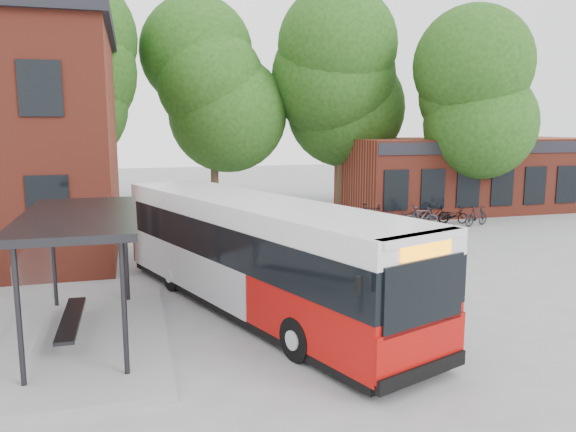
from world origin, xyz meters
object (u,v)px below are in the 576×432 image
object	(u,v)px
city_bus	(255,255)
bicycle_1	(370,215)
bus_shelter	(83,277)
bicycle_3	(421,218)
bicycle_5	(435,214)
bicycle_6	(453,216)
bicycle_7	(476,216)
bicycle_4	(407,217)
bicycle_0	(356,220)
bicycle_2	(383,220)

from	to	relation	value
city_bus	bicycle_1	distance (m)	12.82
bus_shelter	bicycle_3	xyz separation A→B (m)	(13.89, 10.15, -0.93)
bicycle_5	bicycle_6	bearing A→B (deg)	-103.89
bicycle_1	bicycle_7	distance (m)	5.07
city_bus	bicycle_4	distance (m)	13.59
bicycle_5	bicycle_7	bearing A→B (deg)	-112.79
bicycle_0	bicycle_3	distance (m)	2.99
bicycle_0	bicycle_6	distance (m)	5.01
city_bus	bicycle_1	world-z (taller)	city_bus
bicycle_3	bicycle_7	world-z (taller)	bicycle_3
city_bus	bicycle_6	bearing A→B (deg)	19.37
bicycle_5	bicycle_7	xyz separation A→B (m)	(1.57, -1.11, 0.03)
bus_shelter	bicycle_6	xyz separation A→B (m)	(16.00, 10.85, -1.04)
city_bus	bicycle_7	world-z (taller)	city_bus
bicycle_5	bicycle_1	bearing A→B (deg)	102.85
bicycle_2	bicycle_4	bearing A→B (deg)	-63.41
bicycle_6	bicycle_7	distance (m)	1.08
bicycle_1	bicycle_3	xyz separation A→B (m)	(2.05, -1.07, -0.03)
bicycle_1	bicycle_2	size ratio (longest dim) A/B	1.18
bicycle_0	bicycle_7	xyz separation A→B (m)	(5.81, -0.75, 0.06)
bus_shelter	bicycle_7	distance (m)	19.63
bicycle_0	bicycle_6	world-z (taller)	bicycle_0
bus_shelter	bicycle_1	distance (m)	16.34
bicycle_6	bicycle_7	bearing A→B (deg)	-131.45
bus_shelter	bicycle_0	world-z (taller)	bus_shelter
bicycle_4	bicycle_2	bearing A→B (deg)	96.19
bus_shelter	bicycle_1	xyz separation A→B (m)	(11.84, 11.22, -0.90)
bicycle_7	bicycle_2	bearing A→B (deg)	66.36
bicycle_5	bicycle_3	bearing A→B (deg)	141.63
bicycle_3	bicycle_7	size ratio (longest dim) A/B	1.08
bicycle_0	bicycle_7	bearing A→B (deg)	-104.13
bicycle_0	bicycle_4	world-z (taller)	bicycle_4
bicycle_5	bicycle_7	world-z (taller)	bicycle_7
bicycle_2	bicycle_6	bearing A→B (deg)	-70.59
bicycle_6	bicycle_7	xyz separation A→B (m)	(0.80, -0.73, 0.07)
bicycle_1	bicycle_3	distance (m)	2.31
bicycle_3	bicycle_5	size ratio (longest dim) A/B	1.15
bicycle_1	bicycle_5	world-z (taller)	bicycle_1
bicycle_2	bicycle_5	world-z (taller)	bicycle_5
bicycle_1	bus_shelter	bearing A→B (deg)	154.84
bicycle_7	bus_shelter	bearing A→B (deg)	102.24
bicycle_4	bicycle_7	distance (m)	3.36
bicycle_2	bicycle_5	size ratio (longest dim) A/B	1.04
bicycle_2	bicycle_3	size ratio (longest dim) A/B	0.90
bicycle_2	bicycle_5	bearing A→B (deg)	-62.35
city_bus	bicycle_7	bearing A→B (deg)	15.44
bicycle_2	bicycle_1	bearing A→B (deg)	38.64
city_bus	bicycle_4	size ratio (longest dim) A/B	6.26
bicycle_3	bicycle_6	size ratio (longest dim) A/B	1.11
bicycle_4	bicycle_7	world-z (taller)	bicycle_7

